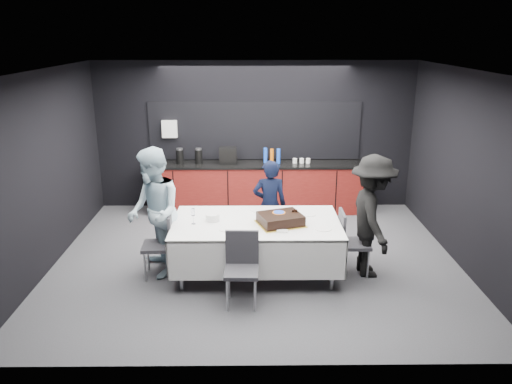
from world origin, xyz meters
TOP-DOWN VIEW (x-y plane):
  - ground at (0.00, 0.00)m, footprint 6.00×6.00m
  - room_shell at (0.00, 0.00)m, footprint 6.04×5.04m
  - kitchenette at (-0.02, 2.22)m, footprint 4.10×0.64m
  - party_table at (0.00, -0.40)m, footprint 2.32×1.32m
  - cake_assembly at (0.33, -0.50)m, footprint 0.73×0.66m
  - plate_stack at (-0.61, -0.36)m, footprint 0.19×0.19m
  - loose_plate_near at (-0.41, -0.70)m, footprint 0.18×0.18m
  - loose_plate_right_a at (0.77, -0.13)m, footprint 0.19×0.19m
  - loose_plate_right_b at (0.89, -0.68)m, footprint 0.22×0.22m
  - loose_plate_far at (0.03, 0.06)m, footprint 0.22×0.22m
  - fork_pile at (0.34, -0.78)m, footprint 0.15×0.10m
  - champagne_flute at (-0.86, -0.48)m, footprint 0.06×0.06m
  - chair_left at (-1.29, -0.47)m, footprint 0.44×0.44m
  - chair_right at (1.30, -0.43)m, footprint 0.42×0.42m
  - chair_near at (-0.19, -1.19)m, footprint 0.43×0.43m
  - person_center at (0.22, 0.45)m, footprint 0.54×0.37m
  - person_left at (-1.42, -0.39)m, footprint 0.97×1.08m
  - person_right at (1.60, -0.43)m, footprint 0.69×1.14m

SIDE VIEW (x-z plane):
  - ground at x=0.00m, z-range 0.00..0.00m
  - chair_left at x=-1.29m, z-range 0.07..1.00m
  - chair_right at x=1.30m, z-range 0.07..1.00m
  - chair_near at x=-0.19m, z-range 0.07..1.00m
  - kitchenette at x=-0.02m, z-range -0.48..1.57m
  - party_table at x=0.00m, z-range 0.25..1.03m
  - person_center at x=0.22m, z-range 0.00..1.44m
  - loose_plate_near at x=-0.41m, z-range 0.78..0.79m
  - loose_plate_right_a at x=0.77m, z-range 0.78..0.79m
  - loose_plate_right_b at x=0.89m, z-range 0.78..0.79m
  - loose_plate_far at x=0.03m, z-range 0.78..0.79m
  - fork_pile at x=0.34m, z-range 0.78..0.80m
  - plate_stack at x=-0.61m, z-range 0.78..0.88m
  - cake_assembly at x=0.33m, z-range 0.76..0.95m
  - person_right at x=1.60m, z-range 0.00..1.73m
  - person_left at x=-1.42m, z-range 0.00..1.82m
  - champagne_flute at x=-0.86m, z-range 0.83..1.05m
  - room_shell at x=0.00m, z-range 0.45..3.27m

